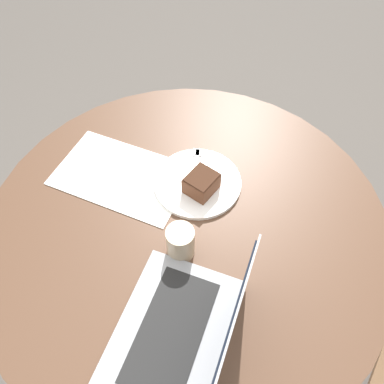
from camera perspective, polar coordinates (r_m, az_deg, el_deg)
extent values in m
plane|color=#4C4742|center=(1.72, -0.54, -17.77)|extent=(12.00, 12.00, 0.00)
cylinder|color=#4C3323|center=(1.71, -0.54, -17.66)|extent=(0.54, 0.54, 0.02)
cylinder|color=#4C3323|center=(1.37, -0.67, -12.73)|extent=(0.09, 0.09, 0.72)
cylinder|color=#4C3323|center=(1.04, -0.86, -4.46)|extent=(1.11, 1.11, 0.03)
cube|color=brown|center=(1.58, 25.11, -20.82)|extent=(0.04, 0.04, 0.44)
cube|color=white|center=(1.13, -10.63, 2.51)|extent=(0.45, 0.36, 0.00)
cylinder|color=white|center=(1.09, 0.82, 1.47)|extent=(0.25, 0.25, 0.01)
cube|color=brown|center=(1.04, 1.46, 1.31)|extent=(0.08, 0.09, 0.05)
cube|color=#351E13|center=(1.02, 1.49, 2.30)|extent=(0.08, 0.09, 0.00)
cube|color=silver|center=(1.10, 0.48, 3.24)|extent=(0.11, 0.14, 0.00)
cube|color=silver|center=(1.15, 0.86, 6.02)|extent=(0.04, 0.04, 0.00)
cylinder|color=#C6AD89|center=(0.93, -1.77, -7.67)|extent=(0.07, 0.07, 0.10)
cube|color=gray|center=(0.89, -3.11, -20.48)|extent=(0.35, 0.40, 0.02)
cube|color=black|center=(0.88, -3.14, -20.31)|extent=(0.24, 0.31, 0.00)
cube|color=gray|center=(0.76, 5.80, -21.06)|extent=(0.14, 0.31, 0.23)
cube|color=black|center=(0.76, 5.49, -20.97)|extent=(0.13, 0.29, 0.21)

